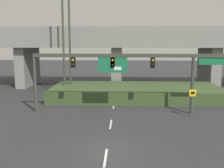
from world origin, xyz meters
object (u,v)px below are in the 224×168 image
at_px(signal_gantry, 125,64).
at_px(highway_light_pole_far, 69,25).
at_px(speed_limit_sign, 192,99).
at_px(parked_sedan_near_right, 215,95).
at_px(highway_light_pole_near, 63,23).

height_order(signal_gantry, highway_light_pole_far, highway_light_pole_far).
relative_size(speed_limit_sign, highway_light_pole_far, 0.15).
bearing_deg(parked_sedan_near_right, highway_light_pole_far, -173.43).
xyz_separation_m(highway_light_pole_far, parked_sedan_near_right, (16.84, -1.91, -7.91)).
bearing_deg(speed_limit_sign, parked_sedan_near_right, 58.39).
bearing_deg(highway_light_pole_near, highway_light_pole_far, 35.39).
relative_size(signal_gantry, speed_limit_sign, 7.03).
height_order(speed_limit_sign, highway_light_pole_near, highway_light_pole_near).
bearing_deg(highway_light_pole_near, parked_sedan_near_right, -4.71).
height_order(signal_gantry, speed_limit_sign, signal_gantry).
relative_size(signal_gantry, highway_light_pole_near, 1.06).
bearing_deg(parked_sedan_near_right, speed_limit_sign, -108.56).
bearing_deg(highway_light_pole_near, signal_gantry, -45.46).
bearing_deg(parked_sedan_near_right, highway_light_pole_near, -171.66).
relative_size(speed_limit_sign, parked_sedan_near_right, 0.50).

